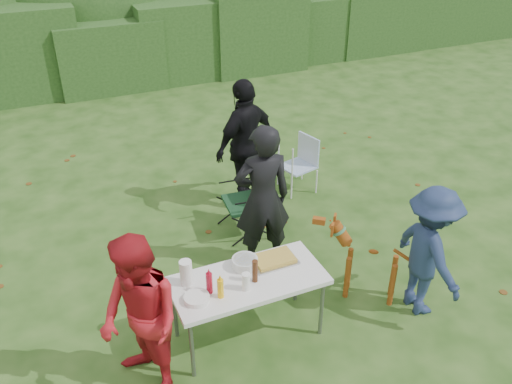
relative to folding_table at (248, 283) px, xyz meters
name	(u,v)px	position (x,y,z in m)	size (l,w,h in m)	color
ground	(256,319)	(0.15, 0.17, -0.69)	(80.00, 80.00, 0.00)	#1E4211
hedge_row	(107,47)	(0.15, 8.17, 0.16)	(22.00, 1.40, 1.70)	#23471C
folding_table	(248,283)	(0.00, 0.00, 0.00)	(1.50, 0.70, 0.74)	silver
person_cook	(263,199)	(0.62, 1.04, 0.22)	(0.66, 0.44, 1.82)	black
person_red_jacket	(141,321)	(-1.10, -0.24, 0.14)	(0.80, 0.63, 1.66)	#AA171F
person_black_puffy	(246,144)	(0.99, 2.41, 0.23)	(1.08, 0.45, 1.84)	black
child	(429,252)	(1.87, -0.36, 0.06)	(0.96, 0.55, 1.49)	navy
dog	(372,263)	(1.47, 0.01, -0.22)	(0.97, 0.39, 0.93)	brown
camping_chair	(247,199)	(0.71, 1.72, -0.18)	(0.63, 0.63, 1.01)	#153A1F
lawn_chair	(298,164)	(1.83, 2.46, -0.28)	(0.49, 0.49, 0.82)	#5181C2
food_tray	(274,261)	(0.34, 0.14, 0.06)	(0.45, 0.30, 0.02)	#B7B7BA
focaccia_bread	(274,258)	(0.34, 0.14, 0.09)	(0.40, 0.26, 0.04)	gold
mustard_bottle	(221,288)	(-0.33, -0.14, 0.15)	(0.06, 0.06, 0.20)	#F5B50E
ketchup_bottle	(209,283)	(-0.40, -0.04, 0.16)	(0.06, 0.06, 0.22)	#A30E24
beer_bottle	(255,271)	(0.05, -0.06, 0.17)	(0.06, 0.06, 0.24)	#47230F
paper_towel_roll	(186,273)	(-0.56, 0.17, 0.18)	(0.12, 0.12, 0.26)	white
cup_stack	(246,282)	(-0.08, -0.13, 0.14)	(0.08, 0.08, 0.18)	white
pasta_bowl	(245,263)	(0.04, 0.18, 0.10)	(0.26, 0.26, 0.10)	silver
plate_stack	(197,298)	(-0.55, -0.10, 0.08)	(0.24, 0.24, 0.05)	white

